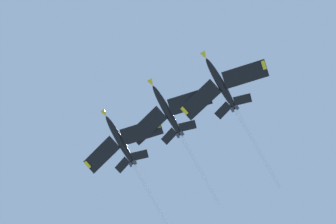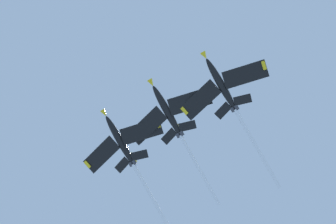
{
  "view_description": "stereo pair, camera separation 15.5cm",
  "coord_description": "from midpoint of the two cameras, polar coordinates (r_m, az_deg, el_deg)",
  "views": [
    {
      "loc": [
        -45.01,
        19.57,
        1.65
      ],
      "look_at": [
        3.83,
        4.96,
        103.13
      ],
      "focal_mm": 57.63,
      "sensor_mm": 36.0,
      "label": 1
    },
    {
      "loc": [
        -44.97,
        19.71,
        1.65
      ],
      "look_at": [
        3.83,
        4.96,
        103.13
      ],
      "focal_mm": 57.63,
      "sensor_mm": 36.0,
      "label": 2
    }
  ],
  "objects": [
    {
      "name": "jet_centre",
      "position": [
        113.69,
        0.56,
        -1.01
      ],
      "size": [
        21.1,
        22.2,
        14.16
      ],
      "color": "black"
    },
    {
      "name": "jet_inner_left",
      "position": [
        110.78,
        6.49,
        1.47
      ],
      "size": [
        22.24,
        23.55,
        14.32
      ],
      "color": "black"
    },
    {
      "name": "jet_inner_right",
      "position": [
        117.33,
        -4.32,
        -4.35
      ],
      "size": [
        21.41,
        22.64,
        13.7
      ],
      "color": "black"
    }
  ]
}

